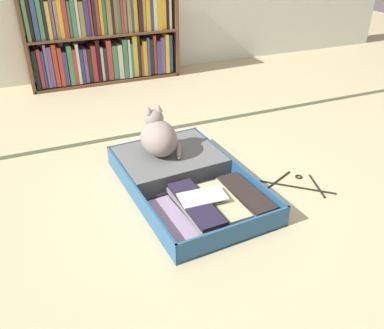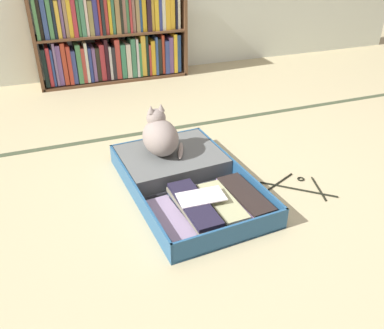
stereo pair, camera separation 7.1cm
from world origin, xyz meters
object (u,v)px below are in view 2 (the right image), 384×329
bookshelf (111,35)px  clothes_hanger (299,186)px  open_suitcase (184,177)px  black_cat (160,136)px

bookshelf → clothes_hanger: 2.34m
open_suitcase → black_cat: bearing=108.5°
clothes_hanger → open_suitcase: bearing=157.7°
black_cat → clothes_hanger: 0.84m
bookshelf → clothes_hanger: bearing=-75.0°
clothes_hanger → black_cat: bearing=145.8°
open_suitcase → black_cat: size_ratio=3.60×
open_suitcase → black_cat: 0.28m
bookshelf → clothes_hanger: (0.60, -2.23, -0.41)m
bookshelf → black_cat: size_ratio=4.80×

